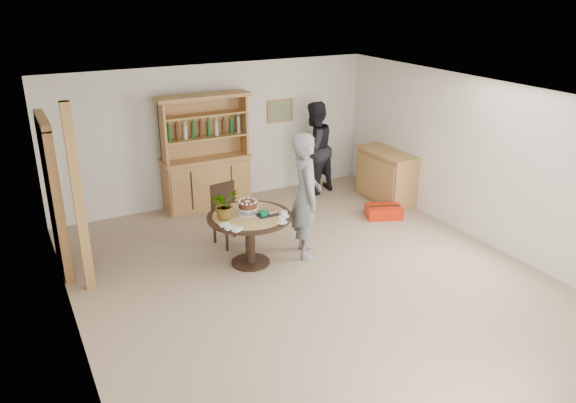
% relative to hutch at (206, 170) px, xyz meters
% --- Properties ---
extents(ground, '(7.00, 7.00, 0.00)m').
position_rel_hutch_xyz_m(ground, '(0.30, -3.24, -0.69)').
color(ground, tan).
rests_on(ground, ground).
extents(room_shell, '(6.04, 7.04, 2.52)m').
position_rel_hutch_xyz_m(room_shell, '(0.30, -3.23, 1.05)').
color(room_shell, white).
rests_on(room_shell, ground).
extents(doorway, '(0.13, 1.10, 2.18)m').
position_rel_hutch_xyz_m(doorway, '(-2.63, -1.24, 0.42)').
color(doorway, black).
rests_on(doorway, ground).
extents(pine_post, '(0.12, 0.12, 2.50)m').
position_rel_hutch_xyz_m(pine_post, '(-2.40, -2.04, 0.56)').
color(pine_post, tan).
rests_on(pine_post, ground).
extents(hutch, '(1.62, 0.54, 2.04)m').
position_rel_hutch_xyz_m(hutch, '(0.00, 0.00, 0.00)').
color(hutch, tan).
rests_on(hutch, ground).
extents(sideboard, '(0.54, 1.26, 0.94)m').
position_rel_hutch_xyz_m(sideboard, '(3.04, -1.24, -0.22)').
color(sideboard, tan).
rests_on(sideboard, ground).
extents(dining_table, '(1.20, 1.20, 0.76)m').
position_rel_hutch_xyz_m(dining_table, '(-0.22, -2.39, -0.08)').
color(dining_table, black).
rests_on(dining_table, ground).
extents(dining_chair, '(0.49, 0.49, 0.95)m').
position_rel_hutch_xyz_m(dining_chair, '(-0.24, -1.57, -0.15)').
color(dining_chair, black).
rests_on(dining_chair, ground).
extents(birthday_cake, '(0.30, 0.30, 0.20)m').
position_rel_hutch_xyz_m(birthday_cake, '(-0.22, -2.34, 0.19)').
color(birthday_cake, white).
rests_on(birthday_cake, dining_table).
extents(flower_vase, '(0.47, 0.44, 0.42)m').
position_rel_hutch_xyz_m(flower_vase, '(-0.57, -2.34, 0.28)').
color(flower_vase, '#3F7233').
rests_on(flower_vase, dining_table).
extents(gift_tray, '(0.30, 0.20, 0.08)m').
position_rel_hutch_xyz_m(gift_tray, '(-0.01, -2.52, 0.10)').
color(gift_tray, black).
rests_on(gift_tray, dining_table).
extents(coffee_cup_a, '(0.15, 0.15, 0.09)m').
position_rel_hutch_xyz_m(coffee_cup_a, '(0.18, -2.67, 0.11)').
color(coffee_cup_a, white).
rests_on(coffee_cup_a, dining_table).
extents(coffee_cup_b, '(0.15, 0.15, 0.08)m').
position_rel_hutch_xyz_m(coffee_cup_b, '(0.06, -2.84, 0.11)').
color(coffee_cup_b, white).
rests_on(coffee_cup_b, dining_table).
extents(napkins, '(0.24, 0.33, 0.03)m').
position_rel_hutch_xyz_m(napkins, '(-0.63, -2.71, 0.09)').
color(napkins, white).
rests_on(napkins, dining_table).
extents(teen_boy, '(0.65, 0.79, 1.86)m').
position_rel_hutch_xyz_m(teen_boy, '(0.63, -2.49, 0.24)').
color(teen_boy, slate).
rests_on(teen_boy, ground).
extents(adult_person, '(1.02, 0.90, 1.76)m').
position_rel_hutch_xyz_m(adult_person, '(2.08, -0.24, 0.19)').
color(adult_person, black).
rests_on(adult_person, ground).
extents(red_suitcase, '(0.71, 0.60, 0.21)m').
position_rel_hutch_xyz_m(red_suitcase, '(2.52, -1.89, -0.59)').
color(red_suitcase, red).
rests_on(red_suitcase, ground).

